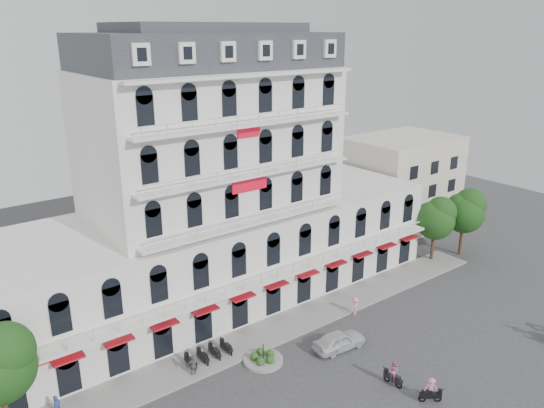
# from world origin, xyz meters

# --- Properties ---
(ground) EXTENTS (120.00, 120.00, 0.00)m
(ground) POSITION_xyz_m (0.00, 0.00, 0.00)
(ground) COLOR #38383A
(ground) RESTS_ON ground
(sidewalk) EXTENTS (53.00, 4.00, 0.16)m
(sidewalk) POSITION_xyz_m (0.00, 9.00, 0.08)
(sidewalk) COLOR gray
(sidewalk) RESTS_ON ground
(main_building) EXTENTS (45.00, 15.00, 25.80)m
(main_building) POSITION_xyz_m (0.00, 18.00, 9.96)
(main_building) COLOR silver
(main_building) RESTS_ON ground
(flank_building_east) EXTENTS (14.00, 10.00, 12.00)m
(flank_building_east) POSITION_xyz_m (30.00, 20.00, 6.00)
(flank_building_east) COLOR beige
(flank_building_east) RESTS_ON ground
(traffic_island) EXTENTS (3.20, 3.20, 1.60)m
(traffic_island) POSITION_xyz_m (-3.00, 6.00, 0.26)
(traffic_island) COLOR gray
(traffic_island) RESTS_ON ground
(parked_scooter_row) EXTENTS (4.40, 1.80, 1.10)m
(parked_scooter_row) POSITION_xyz_m (-6.35, 8.80, 0.00)
(parked_scooter_row) COLOR black
(parked_scooter_row) RESTS_ON ground
(tree_east_inner) EXTENTS (4.40, 4.37, 7.57)m
(tree_east_inner) POSITION_xyz_m (24.05, 9.98, 5.21)
(tree_east_inner) COLOR #382314
(tree_east_inner) RESTS_ON ground
(tree_east_outer) EXTENTS (4.65, 4.65, 8.05)m
(tree_east_outer) POSITION_xyz_m (28.05, 8.98, 5.55)
(tree_east_outer) COLOR #382314
(tree_east_outer) RESTS_ON ground
(parked_car) EXTENTS (4.80, 2.35, 1.58)m
(parked_car) POSITION_xyz_m (3.09, 3.64, 0.79)
(parked_car) COLOR silver
(parked_car) RESTS_ON ground
(rider_southwest) EXTENTS (0.67, 1.70, 2.09)m
(rider_southwest) POSITION_xyz_m (2.98, -2.19, 1.06)
(rider_southwest) COLOR black
(rider_southwest) RESTS_ON ground
(rider_center) EXTENTS (1.43, 1.18, 1.99)m
(rider_center) POSITION_xyz_m (3.60, -5.08, 1.03)
(rider_center) COLOR black
(rider_center) RESTS_ON ground
(pedestrian_mid) EXTENTS (1.14, 0.85, 1.79)m
(pedestrian_mid) POSITION_xyz_m (-8.32, 7.75, 0.90)
(pedestrian_mid) COLOR slate
(pedestrian_mid) RESTS_ON ground
(pedestrian_right) EXTENTS (1.29, 1.00, 1.76)m
(pedestrian_right) POSITION_xyz_m (8.07, 6.71, 0.88)
(pedestrian_right) COLOR pink
(pedestrian_right) RESTS_ON ground
(pedestrian_far) EXTENTS (0.72, 0.65, 1.65)m
(pedestrian_far) POSITION_xyz_m (-17.94, 9.50, 0.82)
(pedestrian_far) COLOR navy
(pedestrian_far) RESTS_ON ground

